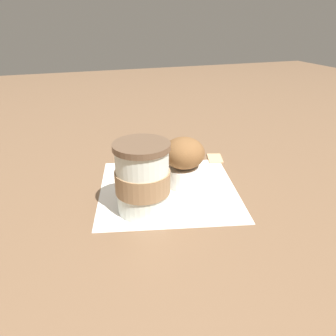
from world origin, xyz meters
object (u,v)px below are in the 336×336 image
at_px(coffee_cup, 143,178).
at_px(banana, 169,160).
at_px(muffin, 184,160).
at_px(sugar_packet, 215,158).

height_order(coffee_cup, banana, coffee_cup).
bearing_deg(banana, muffin, -179.57).
bearing_deg(banana, coffee_cup, 146.65).
relative_size(coffee_cup, muffin, 1.25).
relative_size(coffee_cup, sugar_packet, 2.44).
height_order(muffin, banana, muffin).
xyz_separation_m(muffin, banana, (0.08, 0.00, -0.04)).
relative_size(coffee_cup, banana, 0.85).
height_order(banana, sugar_packet, banana).
xyz_separation_m(coffee_cup, sugar_packet, (0.16, -0.21, -0.06)).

